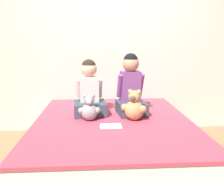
{
  "coord_description": "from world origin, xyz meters",
  "views": [
    {
      "loc": [
        -0.16,
        -2.4,
        1.28
      ],
      "look_at": [
        0.0,
        0.15,
        0.77
      ],
      "focal_mm": 38.0,
      "sensor_mm": 36.0,
      "label": 1
    }
  ],
  "objects_px": {
    "teddy_bear_held_by_right_child": "(134,107)",
    "child_on_right": "(131,88)",
    "teddy_bear_held_by_left_child": "(89,109)",
    "child_on_left": "(89,92)",
    "sign_card": "(111,126)",
    "bed": "(113,141)"
  },
  "relations": [
    {
      "from": "teddy_bear_held_by_right_child",
      "to": "child_on_right",
      "type": "bearing_deg",
      "value": 115.47
    },
    {
      "from": "teddy_bear_held_by_left_child",
      "to": "teddy_bear_held_by_right_child",
      "type": "relative_size",
      "value": 0.86
    },
    {
      "from": "child_on_left",
      "to": "sign_card",
      "type": "bearing_deg",
      "value": -69.41
    },
    {
      "from": "child_on_left",
      "to": "sign_card",
      "type": "xyz_separation_m",
      "value": [
        0.22,
        -0.43,
        -0.25
      ]
    },
    {
      "from": "child_on_right",
      "to": "teddy_bear_held_by_left_child",
      "type": "relative_size",
      "value": 2.45
    },
    {
      "from": "bed",
      "to": "teddy_bear_held_by_right_child",
      "type": "relative_size",
      "value": 5.88
    },
    {
      "from": "child_on_left",
      "to": "teddy_bear_held_by_right_child",
      "type": "distance_m",
      "value": 0.54
    },
    {
      "from": "child_on_right",
      "to": "sign_card",
      "type": "relative_size",
      "value": 3.27
    },
    {
      "from": "child_on_left",
      "to": "bed",
      "type": "bearing_deg",
      "value": -47.92
    },
    {
      "from": "bed",
      "to": "teddy_bear_held_by_right_child",
      "type": "height_order",
      "value": "teddy_bear_held_by_right_child"
    },
    {
      "from": "child_on_right",
      "to": "teddy_bear_held_by_left_child",
      "type": "distance_m",
      "value": 0.55
    },
    {
      "from": "teddy_bear_held_by_right_child",
      "to": "sign_card",
      "type": "distance_m",
      "value": 0.35
    },
    {
      "from": "child_on_right",
      "to": "teddy_bear_held_by_left_child",
      "type": "xyz_separation_m",
      "value": [
        -0.47,
        -0.23,
        -0.18
      ]
    },
    {
      "from": "child_on_left",
      "to": "sign_card",
      "type": "relative_size",
      "value": 2.97
    },
    {
      "from": "child_on_left",
      "to": "teddy_bear_held_by_left_child",
      "type": "distance_m",
      "value": 0.27
    },
    {
      "from": "teddy_bear_held_by_right_child",
      "to": "sign_card",
      "type": "xyz_separation_m",
      "value": [
        -0.26,
        -0.19,
        -0.14
      ]
    },
    {
      "from": "sign_card",
      "to": "child_on_right",
      "type": "bearing_deg",
      "value": 59.85
    },
    {
      "from": "child_on_right",
      "to": "child_on_left",
      "type": "bearing_deg",
      "value": 172.62
    },
    {
      "from": "sign_card",
      "to": "bed",
      "type": "bearing_deg",
      "value": 80.61
    },
    {
      "from": "teddy_bear_held_by_right_child",
      "to": "sign_card",
      "type": "bearing_deg",
      "value": -119.11
    },
    {
      "from": "bed",
      "to": "teddy_bear_held_by_left_child",
      "type": "relative_size",
      "value": 6.87
    },
    {
      "from": "bed",
      "to": "child_on_left",
      "type": "bearing_deg",
      "value": 138.23
    }
  ]
}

